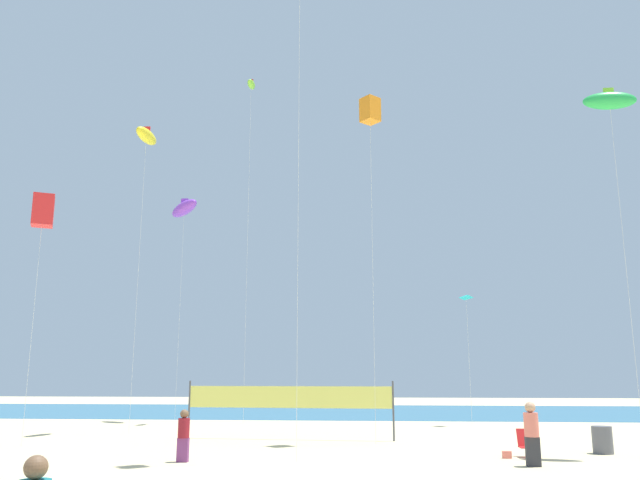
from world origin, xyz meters
TOP-DOWN VIEW (x-y plane):
  - ground_plane at (0.00, 0.00)m, footprint 120.00×120.00m
  - ocean_band at (0.00, 30.69)m, footprint 120.00×20.00m
  - beachgoer_coral_shirt at (6.07, 2.10)m, footprint 0.42×0.42m
  - beachgoer_maroon_shirt at (-4.57, 2.16)m, footprint 0.36×0.36m
  - folding_beach_chair at (6.38, 4.37)m, footprint 0.52×0.65m
  - trash_barrel at (9.20, 5.50)m, footprint 0.67×0.67m
  - volleyball_net at (-2.24, 9.47)m, footprint 8.86×0.66m
  - beach_handbag at (5.65, 3.95)m, footprint 0.29×0.14m
  - kite_green_inflatable at (10.21, 4.58)m, footprint 1.98×0.98m
  - kite_lime_inflatable at (-5.97, 18.16)m, footprint 0.46×1.26m
  - kite_cyan_diamond at (6.48, 17.51)m, footprint 0.68×0.70m
  - kite_red_box at (-11.98, 6.01)m, footprint 1.09×1.09m
  - kite_yellow_inflatable at (-9.91, 11.45)m, footprint 0.85×1.91m
  - kite_violet_inflatable at (-10.25, 19.36)m, footprint 2.41×2.08m
  - kite_orange_box at (1.41, 7.90)m, footprint 0.96×0.96m

SIDE VIEW (x-z plane):
  - ground_plane at x=0.00m, z-range 0.00..0.00m
  - ocean_band at x=0.00m, z-range 0.00..0.01m
  - beach_handbag at x=5.65m, z-range 0.00..0.23m
  - trash_barrel at x=9.20m, z-range 0.00..0.92m
  - folding_beach_chair at x=6.38m, z-range 0.02..0.91m
  - beachgoer_maroon_shirt at x=-4.57m, z-range 0.05..1.64m
  - beachgoer_coral_shirt at x=6.07m, z-range 0.06..1.92m
  - volleyball_net at x=-2.24m, z-range 0.44..2.84m
  - kite_cyan_diamond at x=6.48m, z-range 3.31..10.34m
  - kite_red_box at x=-11.98m, z-range 4.28..14.16m
  - kite_green_inflatable at x=10.21m, z-range 6.00..19.03m
  - kite_violet_inflatable at x=-10.25m, z-range 6.06..19.49m
  - kite_orange_box at x=1.41m, z-range 6.66..21.12m
  - kite_yellow_inflatable at x=-9.91m, z-range 6.97..21.96m
  - kite_lime_inflatable at x=-5.97m, z-range 9.88..30.55m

